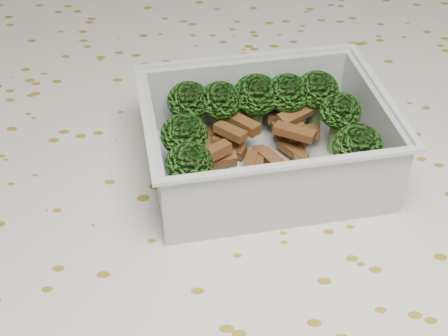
{
  "coord_description": "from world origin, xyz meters",
  "views": [
    {
      "loc": [
        0.02,
        -0.36,
        1.1
      ],
      "look_at": [
        0.01,
        0.01,
        0.78
      ],
      "focal_mm": 50.0,
      "sensor_mm": 36.0,
      "label": 1
    }
  ],
  "objects": [
    {
      "name": "tablecloth",
      "position": [
        0.0,
        0.0,
        0.72
      ],
      "size": [
        1.46,
        0.96,
        0.19
      ],
      "color": "silver",
      "rests_on": "dining_table"
    },
    {
      "name": "sausage",
      "position": [
        0.05,
        -0.01,
        0.78
      ],
      "size": [
        0.16,
        0.06,
        0.03
      ],
      "color": "red",
      "rests_on": "lunch_container"
    },
    {
      "name": "dining_table",
      "position": [
        0.0,
        0.0,
        0.67
      ],
      "size": [
        1.4,
        0.9,
        0.75
      ],
      "color": "brown",
      "rests_on": "ground"
    },
    {
      "name": "lunch_container",
      "position": [
        0.04,
        0.03,
        0.78
      ],
      "size": [
        0.22,
        0.19,
        0.07
      ],
      "color": "silver",
      "rests_on": "tablecloth"
    },
    {
      "name": "broccoli_florets",
      "position": [
        0.04,
        0.05,
        0.8
      ],
      "size": [
        0.17,
        0.14,
        0.06
      ],
      "color": "#608C3F",
      "rests_on": "lunch_container"
    },
    {
      "name": "meat_pile",
      "position": [
        0.03,
        0.05,
        0.77
      ],
      "size": [
        0.1,
        0.09,
        0.03
      ],
      "color": "brown",
      "rests_on": "lunch_container"
    }
  ]
}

